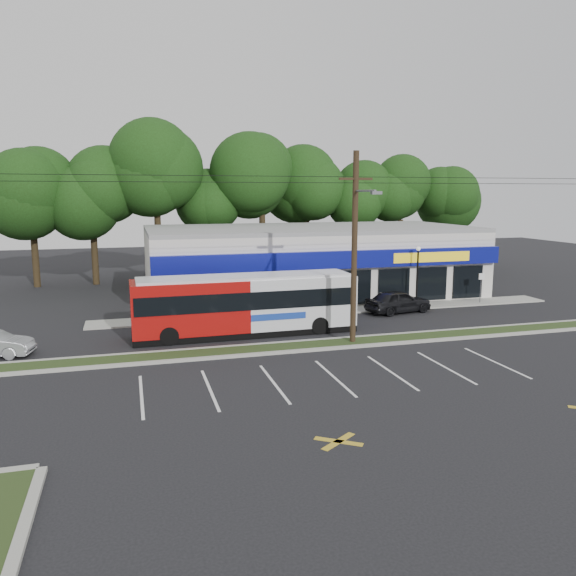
# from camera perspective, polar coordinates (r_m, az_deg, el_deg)

# --- Properties ---
(ground) EXTENTS (120.00, 120.00, 0.00)m
(ground) POSITION_cam_1_polar(r_m,az_deg,el_deg) (28.26, 1.68, -6.60)
(ground) COLOR black
(ground) RESTS_ON ground
(grass_strip) EXTENTS (40.00, 1.60, 0.12)m
(grass_strip) POSITION_cam_1_polar(r_m,az_deg,el_deg) (29.16, 1.08, -5.96)
(grass_strip) COLOR #233415
(grass_strip) RESTS_ON ground
(curb_south) EXTENTS (40.00, 0.25, 0.14)m
(curb_south) POSITION_cam_1_polar(r_m,az_deg,el_deg) (28.37, 1.58, -6.38)
(curb_south) COLOR #9E9E93
(curb_south) RESTS_ON ground
(curb_north) EXTENTS (40.00, 0.25, 0.14)m
(curb_north) POSITION_cam_1_polar(r_m,az_deg,el_deg) (29.94, 0.61, -5.52)
(curb_north) COLOR #9E9E93
(curb_north) RESTS_ON ground
(sidewalk) EXTENTS (32.00, 2.20, 0.10)m
(sidewalk) POSITION_cam_1_polar(r_m,az_deg,el_deg) (38.09, 4.78, -2.29)
(sidewalk) COLOR #9E9E93
(sidewalk) RESTS_ON ground
(strip_mall) EXTENTS (25.00, 12.55, 5.30)m
(strip_mall) POSITION_cam_1_polar(r_m,az_deg,el_deg) (44.28, 2.29, 2.82)
(strip_mall) COLOR silver
(strip_mall) RESTS_ON ground
(utility_pole) EXTENTS (50.00, 2.77, 10.00)m
(utility_pole) POSITION_cam_1_polar(r_m,az_deg,el_deg) (29.08, 6.52, 4.68)
(utility_pole) COLOR black
(utility_pole) RESTS_ON ground
(lamp_post) EXTENTS (0.30, 0.30, 4.25)m
(lamp_post) POSITION_cam_1_polar(r_m,az_deg,el_deg) (39.97, 13.02, 1.87)
(lamp_post) COLOR black
(lamp_post) RESTS_ON ground
(sign_post) EXTENTS (0.45, 0.10, 2.23)m
(sign_post) POSITION_cam_1_polar(r_m,az_deg,el_deg) (42.56, 19.02, 0.54)
(sign_post) COLOR #59595E
(sign_post) RESTS_ON ground
(tree_line) EXTENTS (46.76, 6.76, 11.83)m
(tree_line) POSITION_cam_1_polar(r_m,az_deg,el_deg) (53.28, -2.65, 10.18)
(tree_line) COLOR black
(tree_line) RESTS_ON ground
(metrobus) EXTENTS (12.57, 2.84, 3.37)m
(metrobus) POSITION_cam_1_polar(r_m,az_deg,el_deg) (31.58, -4.31, -1.55)
(metrobus) COLOR #9D0E0C
(metrobus) RESTS_ON ground
(car_dark) EXTENTS (4.82, 2.64, 1.55)m
(car_dark) POSITION_cam_1_polar(r_m,az_deg,el_deg) (38.08, 11.13, -1.33)
(car_dark) COLOR black
(car_dark) RESTS_ON ground
(pedestrian_a) EXTENTS (0.81, 0.64, 1.95)m
(pedestrian_a) POSITION_cam_1_polar(r_m,az_deg,el_deg) (36.51, 0.67, -1.29)
(pedestrian_a) COLOR beige
(pedestrian_a) RESTS_ON ground
(pedestrian_b) EXTENTS (0.97, 0.90, 1.61)m
(pedestrian_b) POSITION_cam_1_polar(r_m,az_deg,el_deg) (36.54, 0.67, -1.56)
(pedestrian_b) COLOR beige
(pedestrian_b) RESTS_ON ground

